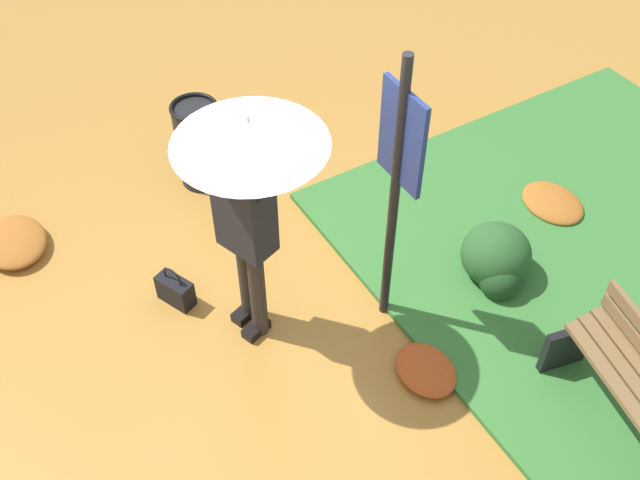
{
  "coord_description": "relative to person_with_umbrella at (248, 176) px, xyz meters",
  "views": [
    {
      "loc": [
        3.29,
        -1.47,
        4.58
      ],
      "look_at": [
        0.19,
        0.38,
        0.85
      ],
      "focal_mm": 41.73,
      "sensor_mm": 36.0,
      "label": 1
    }
  ],
  "objects": [
    {
      "name": "ground_plane",
      "position": [
        -0.07,
        0.07,
        -1.55
      ],
      "size": [
        18.0,
        18.0,
        0.0
      ],
      "primitive_type": "plane",
      "color": "#B27A33"
    },
    {
      "name": "person_with_umbrella",
      "position": [
        0.0,
        0.0,
        0.0
      ],
      "size": [
        0.96,
        0.96,
        2.04
      ],
      "color": "#2D2823",
      "rests_on": "ground_plane"
    },
    {
      "name": "info_sign_post",
      "position": [
        0.33,
        0.92,
        -0.11
      ],
      "size": [
        0.44,
        0.07,
        2.3
      ],
      "color": "black",
      "rests_on": "ground_plane"
    },
    {
      "name": "handbag",
      "position": [
        -0.59,
        -0.45,
        -1.42
      ],
      "size": [
        0.33,
        0.25,
        0.37
      ],
      "color": "black",
      "rests_on": "ground_plane"
    },
    {
      "name": "trash_bin",
      "position": [
        -1.81,
        0.35,
        -1.13
      ],
      "size": [
        0.42,
        0.42,
        0.83
      ],
      "color": "black",
      "rests_on": "ground_plane"
    },
    {
      "name": "shrub_cluster",
      "position": [
        0.52,
        1.85,
        -1.32
      ],
      "size": [
        0.61,
        0.56,
        0.5
      ],
      "color": "#285628",
      "rests_on": "ground_plane"
    },
    {
      "name": "leaf_pile_near_person",
      "position": [
        0.14,
        2.85,
        -1.49
      ],
      "size": [
        0.6,
        0.48,
        0.13
      ],
      "color": "#A86023",
      "rests_on": "ground_plane"
    },
    {
      "name": "leaf_pile_by_bench",
      "position": [
        -1.83,
        -1.39,
        -1.48
      ],
      "size": [
        0.66,
        0.53,
        0.15
      ],
      "color": "#A86023",
      "rests_on": "ground_plane"
    },
    {
      "name": "leaf_pile_far_path",
      "position": [
        0.98,
        0.83,
        -1.5
      ],
      "size": [
        0.51,
        0.4,
        0.11
      ],
      "color": "#B74C1E",
      "rests_on": "ground_plane"
    }
  ]
}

